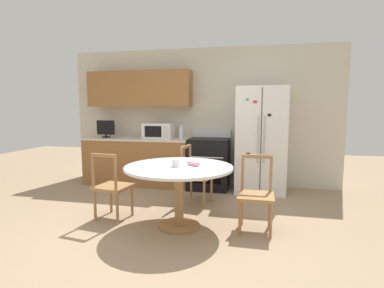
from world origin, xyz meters
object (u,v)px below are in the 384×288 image
(refrigerator, at_px, (261,140))
(dining_chair_left, at_px, (112,187))
(microwave, at_px, (159,131))
(dining_chair_far, at_px, (196,176))
(dining_chair_right, at_px, (256,195))
(oven_range, at_px, (209,163))
(candle_glass, at_px, (176,164))
(countertop_tv, at_px, (106,128))
(counter_bottle, at_px, (181,133))

(refrigerator, xyz_separation_m, dining_chair_left, (-1.92, -1.78, -0.48))
(microwave, relative_size, dining_chair_far, 0.62)
(dining_chair_right, distance_m, dining_chair_far, 1.24)
(microwave, bearing_deg, oven_range, -1.48)
(candle_glass, bearing_deg, microwave, 113.93)
(countertop_tv, bearing_deg, oven_range, 0.32)
(dining_chair_left, bearing_deg, microwave, 97.37)
(oven_range, relative_size, dining_chair_right, 1.20)
(counter_bottle, xyz_separation_m, dining_chair_far, (0.45, -0.89, -0.58))
(dining_chair_right, relative_size, dining_chair_left, 1.00)
(countertop_tv, xyz_separation_m, dining_chair_left, (1.04, -1.80, -0.64))
(candle_glass, bearing_deg, dining_chair_right, 8.76)
(refrigerator, height_order, microwave, refrigerator)
(refrigerator, distance_m, dining_chair_far, 1.42)
(microwave, height_order, countertop_tv, countertop_tv)
(dining_chair_right, bearing_deg, microwave, -44.33)
(refrigerator, relative_size, candle_glass, 19.44)
(refrigerator, bearing_deg, candle_glass, -118.02)
(refrigerator, height_order, dining_chair_right, refrigerator)
(counter_bottle, bearing_deg, dining_chair_right, -51.86)
(dining_chair_right, bearing_deg, counter_bottle, -51.31)
(oven_range, distance_m, counter_bottle, 0.75)
(countertop_tv, distance_m, dining_chair_right, 3.46)
(oven_range, relative_size, dining_chair_left, 1.20)
(microwave, bearing_deg, countertop_tv, -178.05)
(oven_range, height_order, dining_chair_left, oven_range)
(countertop_tv, distance_m, dining_chair_left, 2.18)
(oven_range, bearing_deg, dining_chair_right, -64.58)
(oven_range, height_order, dining_chair_far, oven_range)
(microwave, height_order, dining_chair_right, microwave)
(oven_range, relative_size, countertop_tv, 3.04)
(counter_bottle, distance_m, dining_chair_right, 2.28)
(oven_range, relative_size, candle_glass, 11.44)
(candle_glass, bearing_deg, countertop_tv, 135.26)
(counter_bottle, xyz_separation_m, dining_chair_left, (-0.50, -1.75, -0.58))
(refrigerator, distance_m, oven_range, 1.02)
(refrigerator, relative_size, microwave, 3.30)
(dining_chair_right, bearing_deg, countertop_tv, -31.02)
(refrigerator, distance_m, counter_bottle, 1.43)
(refrigerator, xyz_separation_m, dining_chair_right, (-0.06, -1.76, -0.48))
(dining_chair_right, height_order, candle_glass, dining_chair_right)
(countertop_tv, height_order, dining_chair_far, countertop_tv)
(countertop_tv, xyz_separation_m, dining_chair_far, (1.99, -0.93, -0.64))
(oven_range, height_order, countertop_tv, countertop_tv)
(dining_chair_right, height_order, dining_chair_far, same)
(dining_chair_far, height_order, candle_glass, dining_chair_far)
(counter_bottle, height_order, dining_chair_left, counter_bottle)
(oven_range, bearing_deg, counter_bottle, -173.22)
(oven_range, relative_size, dining_chair_far, 1.20)
(countertop_tv, distance_m, dining_chair_far, 2.29)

